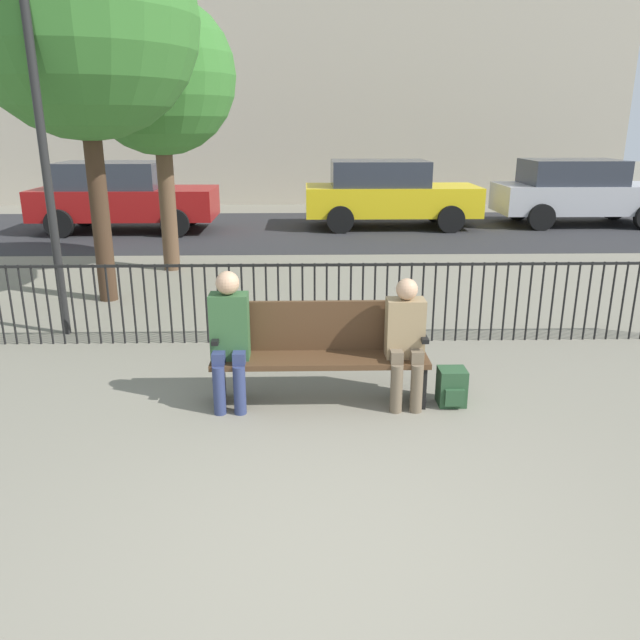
{
  "coord_description": "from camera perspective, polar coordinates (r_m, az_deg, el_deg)",
  "views": [
    {
      "loc": [
        -0.13,
        -3.11,
        2.48
      ],
      "look_at": [
        0.0,
        2.2,
        0.8
      ],
      "focal_mm": 35.0,
      "sensor_mm": 36.0,
      "label": 1
    }
  ],
  "objects": [
    {
      "name": "ground_plane",
      "position": [
        3.98,
        0.85,
        -21.0
      ],
      "size": [
        80.0,
        80.0,
        0.0
      ],
      "primitive_type": "plane",
      "color": "gray"
    },
    {
      "name": "park_bench",
      "position": [
        5.74,
        -0.02,
        -2.61
      ],
      "size": [
        1.97,
        0.45,
        0.92
      ],
      "color": "#4C331E",
      "rests_on": "ground"
    },
    {
      "name": "seated_person_0",
      "position": [
        5.59,
        -8.29,
        -1.18
      ],
      "size": [
        0.34,
        0.39,
        1.26
      ],
      "color": "navy",
      "rests_on": "ground"
    },
    {
      "name": "seated_person_1",
      "position": [
        5.63,
        7.82,
        -1.48
      ],
      "size": [
        0.34,
        0.39,
        1.18
      ],
      "color": "brown",
      "rests_on": "ground"
    },
    {
      "name": "backpack",
      "position": [
        5.87,
        11.96,
        -6.02
      ],
      "size": [
        0.25,
        0.27,
        0.34
      ],
      "color": "#284C2D",
      "rests_on": "ground"
    },
    {
      "name": "fence_railing",
      "position": [
        7.24,
        -0.46,
        2.19
      ],
      "size": [
        9.01,
        0.03,
        0.95
      ],
      "color": "black",
      "rests_on": "ground"
    },
    {
      "name": "tree_0",
      "position": [
        9.45,
        -21.13,
        24.34
      ],
      "size": [
        3.1,
        3.1,
        5.34
      ],
      "color": "#422D1E",
      "rests_on": "ground"
    },
    {
      "name": "tree_1",
      "position": [
        11.17,
        -14.56,
        20.7
      ],
      "size": [
        2.53,
        2.53,
        4.48
      ],
      "color": "brown",
      "rests_on": "ground"
    },
    {
      "name": "lamp_post",
      "position": [
        7.94,
        -24.38,
        17.28
      ],
      "size": [
        0.28,
        0.28,
        4.06
      ],
      "color": "black",
      "rests_on": "ground"
    },
    {
      "name": "street_surface",
      "position": [
        15.31,
        -0.93,
        8.24
      ],
      "size": [
        24.0,
        6.0,
        0.01
      ],
      "color": "#2B2B2D",
      "rests_on": "ground"
    },
    {
      "name": "parked_car_0",
      "position": [
        15.7,
        6.22,
        11.47
      ],
      "size": [
        4.2,
        1.94,
        1.62
      ],
      "color": "yellow",
      "rests_on": "ground"
    },
    {
      "name": "parked_car_1",
      "position": [
        15.73,
        -17.68,
        10.77
      ],
      "size": [
        4.2,
        1.94,
        1.62
      ],
      "color": "maroon",
      "rests_on": "ground"
    },
    {
      "name": "parked_car_2",
      "position": [
        17.3,
        22.56,
        10.82
      ],
      "size": [
        4.2,
        1.94,
        1.62
      ],
      "color": "#B7B7BC",
      "rests_on": "ground"
    }
  ]
}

